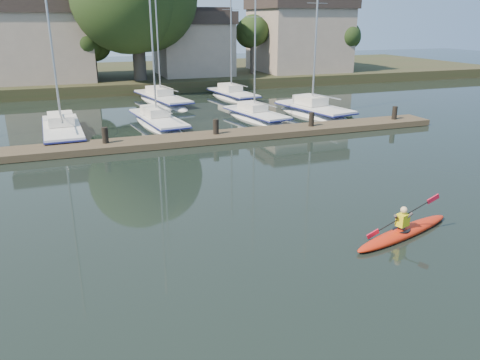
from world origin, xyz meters
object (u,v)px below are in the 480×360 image
object	(u,v)px
dock	(163,141)
sailboat_4	(313,118)
kayak	(404,231)
sailboat_1	(63,139)
sailboat_6	(162,105)
sailboat_3	(256,122)
sailboat_7	(233,100)
sailboat_2	(158,128)

from	to	relation	value
dock	sailboat_4	size ratio (longest dim) A/B	2.60
kayak	sailboat_4	size ratio (longest dim) A/B	0.34
sailboat_1	sailboat_6	size ratio (longest dim) A/B	0.90
sailboat_3	dock	bearing A→B (deg)	-158.42
kayak	sailboat_7	world-z (taller)	sailboat_7
dock	sailboat_6	size ratio (longest dim) A/B	2.18
dock	sailboat_7	bearing A→B (deg)	57.53
sailboat_6	sailboat_7	bearing A→B (deg)	-9.86
kayak	sailboat_2	xyz separation A→B (m)	(-4.29, 18.81, -0.34)
sailboat_1	sailboat_4	size ratio (longest dim) A/B	1.07
kayak	sailboat_6	xyz separation A→B (m)	(-2.37, 27.34, -0.35)
sailboat_1	sailboat_3	bearing A→B (deg)	0.42
kayak	sailboat_3	world-z (taller)	sailboat_3
kayak	sailboat_4	bearing A→B (deg)	53.16
sailboat_6	sailboat_7	xyz separation A→B (m)	(6.14, 0.09, -0.00)
dock	sailboat_3	size ratio (longest dim) A/B	2.96
sailboat_4	sailboat_6	size ratio (longest dim) A/B	0.84
sailboat_2	sailboat_3	bearing A→B (deg)	-10.57
sailboat_1	dock	bearing A→B (deg)	-41.03
sailboat_2	sailboat_7	bearing A→B (deg)	39.36
kayak	sailboat_1	bearing A→B (deg)	102.80
dock	sailboat_6	bearing A→B (deg)	79.29
kayak	sailboat_4	distance (m)	19.56
kayak	dock	bearing A→B (deg)	93.12
sailboat_1	sailboat_2	bearing A→B (deg)	7.10
sailboat_1	sailboat_7	xyz separation A→B (m)	(13.84, 9.60, 0.00)
sailboat_1	sailboat_6	bearing A→B (deg)	48.52
kayak	sailboat_3	bearing A→B (deg)	66.10
dock	sailboat_3	distance (m)	8.69
sailboat_4	sailboat_6	world-z (taller)	sailboat_6
dock	sailboat_4	world-z (taller)	sailboat_4
dock	sailboat_6	distance (m)	13.84
dock	sailboat_1	size ratio (longest dim) A/B	2.43
sailboat_2	sailboat_7	xyz separation A→B (m)	(8.06, 8.62, -0.01)
dock	sailboat_6	world-z (taller)	sailboat_6
sailboat_1	sailboat_7	size ratio (longest dim) A/B	1.12
sailboat_2	sailboat_6	bearing A→B (deg)	69.73
sailboat_2	sailboat_3	world-z (taller)	sailboat_2
sailboat_4	kayak	bearing A→B (deg)	-121.99
kayak	sailboat_1	world-z (taller)	sailboat_1
sailboat_1	sailboat_3	xyz separation A→B (m)	(12.42, 0.63, 0.02)
dock	sailboat_2	bearing A→B (deg)	82.68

